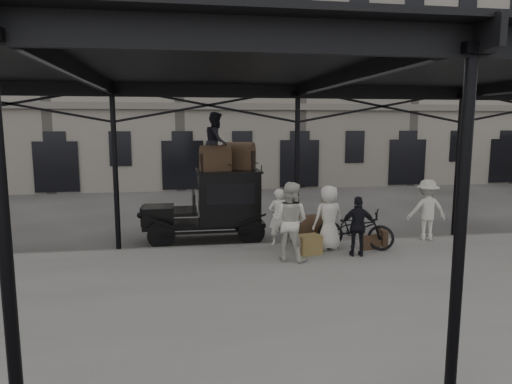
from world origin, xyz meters
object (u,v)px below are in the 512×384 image
Objects in this scene: porter_official at (358,226)px; bicycle at (355,229)px; steamer_trunk_roof_near at (215,160)px; steamer_trunk_platform at (309,231)px; taxi at (218,202)px; porter_left at (278,217)px.

bicycle is at bearing -93.67° from porter_official.
bicycle is at bearing -36.88° from steamer_trunk_roof_near.
bicycle reaches higher than steamer_trunk_platform.
taxi is at bearing 90.18° from bicycle.
porter_left reaches higher than porter_official.
porter_official is at bearing 126.47° from porter_left.
steamer_trunk_roof_near is (-1.68, 1.02, 1.54)m from porter_left.
steamer_trunk_roof_near reaches higher than taxi.
porter_left is at bearing 166.56° from steamer_trunk_platform.
steamer_trunk_roof_near reaches higher than steamer_trunk_platform.
bicycle is 2.22× the size of steamer_trunk_platform.
porter_left reaches higher than steamer_trunk_platform.
porter_left is 1.02× the size of porter_official.
steamer_trunk_roof_near is at bearing -108.07° from taxi.
steamer_trunk_platform is (-0.87, 1.48, -0.44)m from porter_official.
bicycle is (2.01, -0.76, -0.25)m from porter_left.
steamer_trunk_platform is at bearing 84.51° from bicycle.
steamer_trunk_roof_near is 0.92× the size of steamer_trunk_platform.
bicycle is 1.34m from steamer_trunk_platform.
steamer_trunk_roof_near is (-0.08, -0.25, 1.29)m from taxi.
porter_official is 0.75× the size of bicycle.
porter_official is at bearing -38.95° from taxi.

